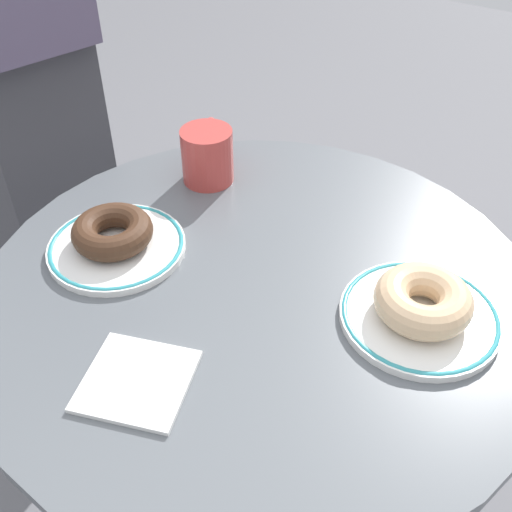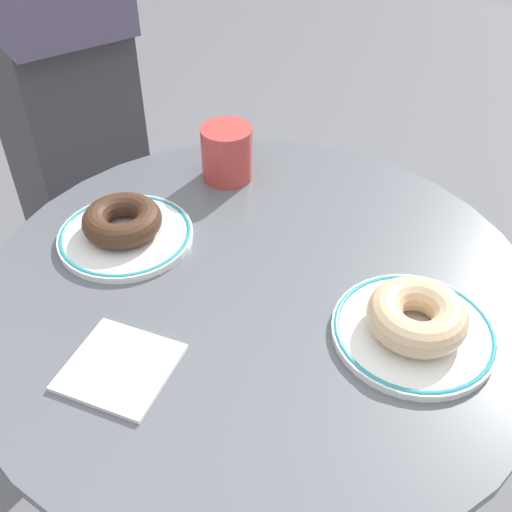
# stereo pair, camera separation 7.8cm
# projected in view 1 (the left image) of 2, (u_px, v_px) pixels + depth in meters

# --- Properties ---
(cafe_table) EXTENTS (0.73, 0.73, 0.75)m
(cafe_table) POSITION_uv_depth(u_px,v_px,m) (258.00, 404.00, 0.96)
(cafe_table) COLOR #565B60
(cafe_table) RESTS_ON ground
(plate_left) EXTENTS (0.19, 0.19, 0.01)m
(plate_left) POSITION_uv_depth(u_px,v_px,m) (117.00, 246.00, 0.84)
(plate_left) COLOR white
(plate_left) RESTS_ON cafe_table
(plate_right) EXTENTS (0.19, 0.19, 0.01)m
(plate_right) POSITION_uv_depth(u_px,v_px,m) (419.00, 316.00, 0.74)
(plate_right) COLOR white
(plate_right) RESTS_ON cafe_table
(donut_chocolate) EXTENTS (0.15, 0.15, 0.04)m
(donut_chocolate) POSITION_uv_depth(u_px,v_px,m) (112.00, 231.00, 0.83)
(donut_chocolate) COLOR #422819
(donut_chocolate) RESTS_ON plate_left
(donut_glazed) EXTENTS (0.14, 0.14, 0.04)m
(donut_glazed) POSITION_uv_depth(u_px,v_px,m) (423.00, 300.00, 0.72)
(donut_glazed) COLOR #E0B789
(donut_glazed) RESTS_ON plate_right
(paper_napkin) EXTENTS (0.14, 0.14, 0.01)m
(paper_napkin) POSITION_uv_depth(u_px,v_px,m) (137.00, 381.00, 0.67)
(paper_napkin) COLOR white
(paper_napkin) RESTS_ON cafe_table
(coffee_mug) EXTENTS (0.08, 0.11, 0.09)m
(coffee_mug) POSITION_uv_depth(u_px,v_px,m) (208.00, 154.00, 0.95)
(coffee_mug) COLOR #B73D38
(coffee_mug) RESTS_ON cafe_table
(person_figure) EXTENTS (0.43, 0.32, 1.67)m
(person_figure) POSITION_uv_depth(u_px,v_px,m) (1.00, 54.00, 1.14)
(person_figure) COLOR #3D3D42
(person_figure) RESTS_ON ground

